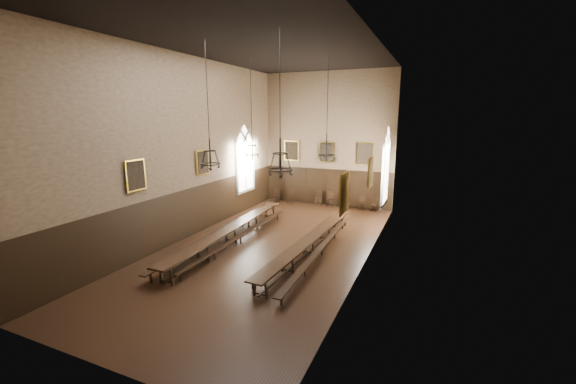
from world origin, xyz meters
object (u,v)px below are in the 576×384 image
Objects in this scene: chandelier_back_right at (326,148)px; chandelier_front_right at (280,161)px; chair_3 at (318,201)px; chandelier_back_left at (252,147)px; bench_left_outer at (220,235)px; chair_4 at (330,202)px; table_left at (231,235)px; table_right at (309,247)px; bench_left_inner at (241,238)px; chair_7 at (374,207)px; bench_right_outer at (322,249)px; chandelier_front_left at (210,156)px; chair_1 at (291,199)px; bench_right_inner at (299,244)px; chair_5 at (345,204)px; chair_6 at (362,205)px; chair_0 at (277,198)px.

chandelier_front_right is at bearing -93.13° from chandelier_back_right.
chandelier_back_left reaches higher than chair_3.
chair_4 is (3.04, 8.78, 0.00)m from bench_left_outer.
bench_left_outer is at bearing -178.82° from table_left.
table_right is 4.67m from bench_left_outer.
chair_7 is at bearing 60.19° from bench_left_inner.
chair_3 is 3.84m from chair_7.
bench_left_inner is 5.90m from chandelier_front_right.
table_left is 1.05× the size of bench_right_outer.
chandelier_front_right is (-0.26, -4.79, -0.11)m from chandelier_back_right.
chair_7 is at bearing 64.24° from chandelier_front_left.
chandelier_front_right is (2.19, -11.20, 4.16)m from chair_3.
chandelier_back_right reaches higher than chair_1.
bench_right_inner is at bearing -72.07° from chair_1.
chandelier_back_right reaches higher than chair_7.
chair_7 is 0.18× the size of chandelier_back_left.
chair_7 is at bearing -12.52° from chair_3.
chandelier_back_right is (4.68, 2.38, 4.28)m from bench_left_outer.
chair_5 is at bearing 93.80° from table_right.
chandelier_front_left is (-0.16, -1.95, 4.20)m from bench_left_inner.
bench_left_inner is (0.48, 0.09, -0.14)m from table_left.
chandelier_back_right is at bearing 1.27° from chandelier_back_left.
chandelier_front_left reaches higher than chair_1.
table_right is 1.94× the size of chandelier_back_right.
chair_6 is (0.02, 8.56, 0.00)m from bench_right_outer.
chair_4 reaches higher than bench_left_outer.
chair_0 is 9.48m from chandelier_back_right.
chandelier_back_right is (5.61, -6.31, 4.30)m from chair_0.
chandelier_back_left is at bearing -93.50° from chair_0.
bench_left_outer is 4.66m from chandelier_front_left.
chair_6 reaches higher than bench_right_outer.
chandelier_front_right is (4.42, -2.41, 4.17)m from bench_left_outer.
table_left is 4.59m from bench_right_outer.
chandelier_back_right is (2.46, -6.41, 4.28)m from chair_3.
table_left reaches higher than table_right.
chandelier_back_right is (-0.55, 2.13, 4.30)m from bench_right_outer.
chandelier_front_right is at bearing -106.81° from chair_6.
chandelier_back_right is (3.55, 2.27, 4.31)m from bench_left_inner.
chair_3 is at bearing 75.77° from bench_left_outer.
table_left is 0.51m from bench_left_inner.
chair_4 is 12.02m from chandelier_front_right.
chair_0 is 0.98× the size of chair_6.
chair_5 is (1.05, 0.03, -0.00)m from chair_4.
chair_6 is (5.08, 0.12, -0.01)m from chair_1.
chair_4 reaches higher than chair_0.
chair_6 is 0.20× the size of chandelier_back_right.
chair_1 is 7.67m from chandelier_back_left.
bench_right_outer is 8.56m from chair_6.
table_left is at bearing 147.26° from chandelier_front_right.
chair_3 reaches higher than chair_4.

